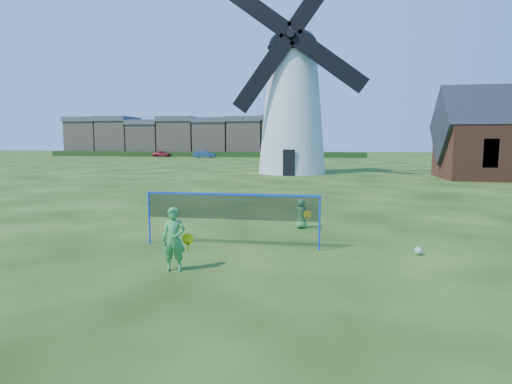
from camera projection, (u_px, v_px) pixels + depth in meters
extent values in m
plane|color=black|center=(246.00, 244.00, 12.46)|extent=(220.00, 220.00, 0.00)
ellipsoid|color=black|center=(293.00, 47.00, 38.53)|extent=(4.52, 4.52, 3.39)
cylinder|color=black|center=(293.00, 47.00, 38.53)|extent=(4.68, 4.68, 0.19)
cube|color=black|center=(289.00, 163.00, 36.76)|extent=(1.05, 0.13, 2.30)
cube|color=black|center=(290.00, 116.00, 36.89)|extent=(0.73, 0.13, 0.94)
cube|color=black|center=(291.00, 77.00, 36.98)|extent=(0.63, 0.13, 0.84)
cylinder|color=black|center=(291.00, 34.00, 36.31)|extent=(0.73, 1.25, 0.73)
cylinder|color=black|center=(295.00, 43.00, 40.97)|extent=(2.30, 0.13, 2.30)
cylinder|color=black|center=(295.00, 42.00, 40.46)|extent=(0.15, 1.88, 0.15)
cube|color=black|center=(253.00, 6.00, 36.32)|extent=(6.78, 0.10, 5.49)
cube|color=black|center=(263.00, 74.00, 36.85)|extent=(5.49, 0.10, 6.78)
cube|color=black|center=(329.00, 61.00, 35.78)|extent=(6.78, 0.10, 5.49)
cube|color=black|center=(491.00, 153.00, 31.11)|extent=(1.06, 0.11, 2.13)
cylinder|color=blue|center=(149.00, 217.00, 12.53)|extent=(0.05, 0.05, 1.55)
cylinder|color=blue|center=(320.00, 223.00, 11.68)|extent=(0.05, 0.05, 1.55)
cube|color=black|center=(231.00, 207.00, 12.06)|extent=(5.00, 0.02, 0.70)
cube|color=blue|center=(231.00, 194.00, 12.01)|extent=(5.00, 0.02, 0.06)
imported|color=green|center=(174.00, 239.00, 9.83)|extent=(0.59, 0.43, 1.50)
cylinder|color=yellow|center=(188.00, 239.00, 9.96)|extent=(0.28, 0.02, 0.28)
cube|color=yellow|center=(188.00, 246.00, 9.98)|extent=(0.03, 0.02, 0.20)
imported|color=#4EA350|center=(301.00, 214.00, 14.71)|extent=(0.58, 0.47, 1.04)
cylinder|color=yellow|center=(307.00, 214.00, 14.45)|extent=(0.28, 0.02, 0.28)
cube|color=yellow|center=(307.00, 219.00, 14.47)|extent=(0.03, 0.02, 0.20)
sphere|color=green|center=(418.00, 251.00, 11.30)|extent=(0.22, 0.22, 0.22)
cube|color=tan|center=(89.00, 139.00, 90.72)|extent=(6.71, 8.00, 6.97)
cube|color=#4C4C54|center=(88.00, 120.00, 90.24)|extent=(7.01, 8.40, 1.00)
cube|color=tan|center=(119.00, 139.00, 89.55)|extent=(6.46, 8.00, 7.05)
cube|color=#4C4C54|center=(118.00, 119.00, 89.06)|extent=(6.76, 8.40, 1.00)
cube|color=tan|center=(148.00, 140.00, 88.46)|extent=(6.27, 8.00, 6.27)
cube|color=#4C4C54|center=(148.00, 123.00, 88.03)|extent=(6.57, 8.40, 1.00)
cube|color=tan|center=(180.00, 139.00, 87.24)|extent=(7.09, 8.00, 6.89)
cube|color=#4C4C54|center=(180.00, 120.00, 86.77)|extent=(7.39, 8.40, 1.00)
cube|color=tan|center=(214.00, 140.00, 86.05)|extent=(6.62, 8.00, 6.59)
cube|color=#4C4C54|center=(213.00, 121.00, 85.59)|extent=(6.92, 8.40, 1.00)
cube|color=tan|center=(247.00, 139.00, 84.87)|extent=(6.63, 8.00, 6.75)
cube|color=#4C4C54|center=(247.00, 120.00, 84.40)|extent=(6.93, 8.40, 1.00)
cube|color=tan|center=(283.00, 139.00, 83.63)|extent=(7.18, 8.00, 6.98)
cube|color=#4C4C54|center=(283.00, 118.00, 83.15)|extent=(7.48, 8.40, 1.00)
cube|color=#193814|center=(200.00, 154.00, 80.69)|extent=(62.00, 0.80, 1.00)
imported|color=maroon|center=(162.00, 154.00, 80.42)|extent=(3.51, 1.47, 1.18)
imported|color=navy|center=(205.00, 154.00, 76.71)|extent=(4.01, 1.61, 1.30)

